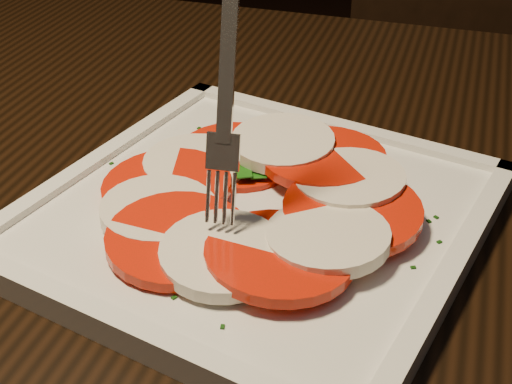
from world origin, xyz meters
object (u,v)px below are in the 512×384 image
at_px(table, 240,257).
at_px(chair, 466,98).
at_px(plate, 256,217).
at_px(fork, 230,68).

relative_size(table, chair, 1.36).
bearing_deg(table, plate, -57.24).
height_order(chair, plate, chair).
relative_size(chair, fork, 4.85).
bearing_deg(fork, plate, 50.94).
bearing_deg(fork, chair, 73.05).
xyz_separation_m(chair, fork, (-0.08, -0.78, 0.35)).
distance_m(table, fork, 0.25).
bearing_deg(plate, chair, 84.50).
distance_m(plate, fork, 0.13).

